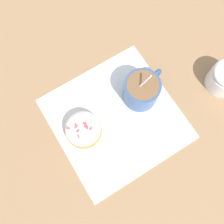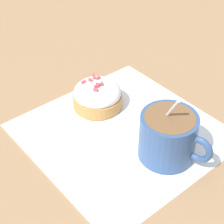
# 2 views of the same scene
# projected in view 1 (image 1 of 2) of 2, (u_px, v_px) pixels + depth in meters

# --- Properties ---
(ground_plane) EXTENTS (3.00, 3.00, 0.00)m
(ground_plane) POSITION_uv_depth(u_px,v_px,m) (116.00, 119.00, 0.58)
(ground_plane) COLOR #93704C
(paper_napkin) EXTENTS (0.27, 0.27, 0.00)m
(paper_napkin) POSITION_uv_depth(u_px,v_px,m) (116.00, 118.00, 0.58)
(paper_napkin) COLOR white
(paper_napkin) RESTS_ON ground_plane
(coffee_cup) EXTENTS (0.10, 0.08, 0.10)m
(coffee_cup) POSITION_uv_depth(u_px,v_px,m) (142.00, 90.00, 0.56)
(coffee_cup) COLOR #335184
(coffee_cup) RESTS_ON paper_napkin
(frosted_pastry) EXTENTS (0.08, 0.08, 0.05)m
(frosted_pastry) POSITION_uv_depth(u_px,v_px,m) (83.00, 129.00, 0.55)
(frosted_pastry) COLOR #C18442
(frosted_pastry) RESTS_ON paper_napkin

